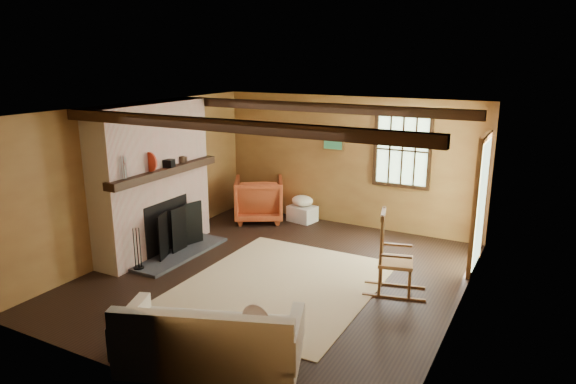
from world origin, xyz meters
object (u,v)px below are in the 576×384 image
Objects in this scene: rocking_chair at (393,259)px; armchair at (259,199)px; fireplace at (154,185)px; sofa at (210,344)px; laundry_basket at (302,214)px.

armchair is at bearing 45.32° from rocking_chair.
fireplace is 3.65m from sofa.
rocking_chair reaches higher than sofa.
fireplace reaches higher than armchair.
rocking_chair is 1.23× the size of armchair.
fireplace is 2.36m from armchair.
sofa is 4.94m from laundry_basket.
sofa is at bearing -39.60° from fireplace.
armchair reaches higher than laundry_basket.
fireplace is 3.02m from laundry_basket.
fireplace is at bearing 79.93° from rocking_chair.
armchair is at bearing 95.04° from sofa.
fireplace is at bearing -119.47° from laundry_basket.
fireplace is 2.11× the size of rocking_chair.
rocking_chair reaches higher than armchair.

